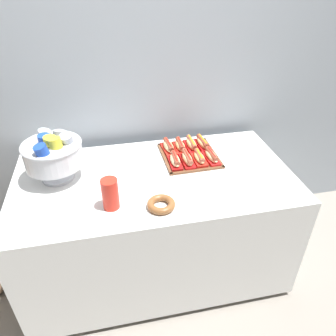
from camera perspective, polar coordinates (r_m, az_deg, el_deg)
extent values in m
plane|color=gray|center=(2.33, -1.99, -16.80)|extent=(10.00, 10.00, 0.00)
cube|color=#9EA8B2|center=(2.08, -5.54, 19.70)|extent=(6.00, 0.10, 2.60)
cube|color=white|center=(2.04, -2.21, -9.68)|extent=(1.57, 0.82, 0.71)
cylinder|color=black|center=(2.17, -20.03, -24.42)|extent=(0.05, 0.05, 0.04)
cylinder|color=black|center=(2.31, 17.19, -18.75)|extent=(0.05, 0.05, 0.04)
cylinder|color=black|center=(2.55, -18.85, -12.96)|extent=(0.05, 0.05, 0.04)
cylinder|color=black|center=(2.67, 11.43, -8.99)|extent=(0.05, 0.05, 0.04)
cube|color=brown|center=(2.00, 3.80, 2.18)|extent=(0.34, 0.37, 0.01)
cube|color=brown|center=(1.85, 5.31, -0.34)|extent=(0.33, 0.02, 0.01)
cube|color=brown|center=(2.13, 2.51, 4.68)|extent=(0.33, 0.02, 0.01)
cube|color=brown|center=(1.96, -0.60, 1.81)|extent=(0.02, 0.36, 0.01)
cube|color=brown|center=(2.04, 8.05, 2.85)|extent=(0.02, 0.36, 0.01)
cube|color=#B21414|center=(1.89, 1.26, 0.85)|extent=(0.07, 0.16, 0.02)
ellipsoid|color=beige|center=(1.88, 1.27, 1.44)|extent=(0.06, 0.15, 0.04)
cylinder|color=brown|center=(1.88, 1.27, 1.77)|extent=(0.03, 0.14, 0.03)
cylinder|color=red|center=(1.87, 1.28, 2.12)|extent=(0.01, 0.12, 0.01)
cube|color=#B21414|center=(1.91, 3.44, 1.12)|extent=(0.07, 0.17, 0.02)
ellipsoid|color=beige|center=(1.90, 3.46, 1.72)|extent=(0.05, 0.16, 0.04)
cylinder|color=#A8563D|center=(1.89, 3.47, 2.06)|extent=(0.03, 0.15, 0.03)
cylinder|color=red|center=(1.89, 3.49, 2.41)|extent=(0.01, 0.13, 0.01)
cube|color=red|center=(1.93, 5.57, 1.39)|extent=(0.07, 0.15, 0.02)
ellipsoid|color=tan|center=(1.92, 5.61, 1.91)|extent=(0.06, 0.14, 0.04)
cylinder|color=#A8563D|center=(1.92, 5.62, 2.19)|extent=(0.03, 0.13, 0.03)
cylinder|color=yellow|center=(1.91, 5.65, 2.54)|extent=(0.01, 0.11, 0.01)
cube|color=red|center=(1.96, 7.66, 1.65)|extent=(0.07, 0.17, 0.02)
ellipsoid|color=beige|center=(1.94, 7.71, 2.19)|extent=(0.06, 0.16, 0.04)
cylinder|color=brown|center=(1.94, 7.74, 2.48)|extent=(0.04, 0.15, 0.03)
cylinder|color=red|center=(1.93, 7.77, 2.82)|extent=(0.02, 0.12, 0.01)
cube|color=red|center=(2.03, 0.11, 3.30)|extent=(0.08, 0.17, 0.02)
ellipsoid|color=#E0BC7F|center=(2.02, 0.11, 3.89)|extent=(0.07, 0.16, 0.04)
cylinder|color=brown|center=(2.01, 0.11, 4.22)|extent=(0.04, 0.15, 0.03)
cylinder|color=red|center=(2.01, 0.11, 4.56)|extent=(0.02, 0.13, 0.01)
cube|color=red|center=(2.05, 2.16, 3.54)|extent=(0.07, 0.16, 0.02)
ellipsoid|color=tan|center=(2.04, 2.17, 4.06)|extent=(0.06, 0.15, 0.04)
cylinder|color=brown|center=(2.03, 2.18, 4.35)|extent=(0.03, 0.14, 0.03)
cylinder|color=red|center=(2.02, 2.19, 4.71)|extent=(0.01, 0.12, 0.01)
cube|color=red|center=(2.07, 4.17, 3.77)|extent=(0.07, 0.17, 0.02)
ellipsoid|color=#E0BC7F|center=(2.05, 4.20, 4.33)|extent=(0.06, 0.16, 0.04)
cylinder|color=#A8563D|center=(2.05, 4.21, 4.65)|extent=(0.03, 0.15, 0.03)
cylinder|color=yellow|center=(2.04, 4.23, 4.97)|extent=(0.01, 0.13, 0.01)
cube|color=#B21414|center=(2.09, 6.15, 3.99)|extent=(0.08, 0.17, 0.02)
ellipsoid|color=#E0BC7F|center=(2.08, 6.18, 4.51)|extent=(0.06, 0.16, 0.04)
cylinder|color=brown|center=(2.07, 6.20, 4.80)|extent=(0.04, 0.15, 0.03)
cylinder|color=yellow|center=(2.06, 6.23, 5.15)|extent=(0.02, 0.13, 0.01)
cylinder|color=silver|center=(1.90, -18.89, -1.46)|extent=(0.18, 0.18, 0.02)
cone|color=silver|center=(1.87, -19.14, -0.30)|extent=(0.06, 0.06, 0.07)
cylinder|color=silver|center=(1.82, -19.70, 2.26)|extent=(0.31, 0.31, 0.12)
torus|color=silver|center=(1.79, -20.06, 3.91)|extent=(0.32, 0.32, 0.02)
cylinder|color=#B7BCC6|center=(1.80, -17.26, 4.21)|extent=(0.09, 0.12, 0.14)
cylinder|color=#B7BCC6|center=(1.84, -18.71, 4.50)|extent=(0.09, 0.10, 0.14)
cylinder|color=#B7BCC6|center=(1.88, -21.15, 4.62)|extent=(0.12, 0.10, 0.14)
cylinder|color=#1E47B2|center=(1.82, -20.91, 3.81)|extent=(0.07, 0.07, 0.13)
cylinder|color=yellow|center=(1.80, -20.10, 3.53)|extent=(0.10, 0.10, 0.13)
cylinder|color=#1E47B2|center=(1.73, -21.13, 2.06)|extent=(0.10, 0.09, 0.14)
cylinder|color=yellow|center=(1.76, -19.04, 3.18)|extent=(0.10, 0.10, 0.13)
cylinder|color=red|center=(1.59, -10.12, -5.37)|extent=(0.08, 0.08, 0.11)
cylinder|color=red|center=(1.58, -10.19, -4.83)|extent=(0.08, 0.08, 0.11)
cylinder|color=red|center=(1.57, -10.26, -4.29)|extent=(0.08, 0.08, 0.11)
cylinder|color=red|center=(1.56, -10.33, -3.74)|extent=(0.08, 0.08, 0.11)
torus|color=brown|center=(1.59, -1.23, -6.46)|extent=(0.14, 0.14, 0.04)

